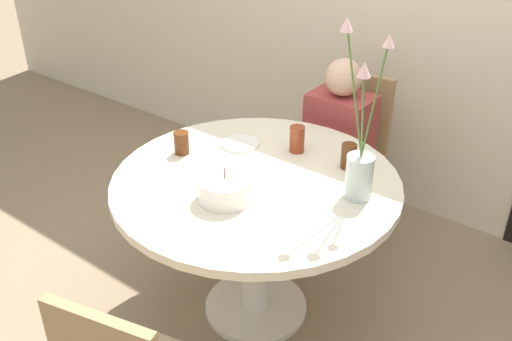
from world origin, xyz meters
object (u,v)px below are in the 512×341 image
object	(u,v)px
drink_glass_0	(182,143)
flower_vase	(360,161)
person_guest	(337,156)
side_plate	(240,144)
chair_right_flank	(350,143)
birthday_cake	(225,188)
drink_glass_1	(296,139)
drink_glass_2	(349,156)

from	to	relation	value
drink_glass_0	flower_vase	bearing A→B (deg)	10.19
flower_vase	person_guest	world-z (taller)	flower_vase
side_plate	person_guest	distance (m)	0.70
chair_right_flank	drink_glass_0	bearing A→B (deg)	-113.32
person_guest	birthday_cake	bearing A→B (deg)	-87.58
drink_glass_1	person_guest	xyz separation A→B (m)	(-0.04, 0.50, -0.32)
drink_glass_0	side_plate	bearing A→B (deg)	54.41
birthday_cake	drink_glass_1	size ratio (longest dim) A/B	1.73
flower_vase	drink_glass_1	xyz separation A→B (m)	(-0.43, 0.19, -0.11)
chair_right_flank	drink_glass_0	size ratio (longest dim) A/B	8.45
birthday_cake	drink_glass_2	distance (m)	0.61
side_plate	drink_glass_2	world-z (taller)	drink_glass_2
birthday_cake	drink_glass_0	distance (m)	0.46
chair_right_flank	side_plate	world-z (taller)	chair_right_flank
chair_right_flank	person_guest	size ratio (longest dim) A/B	0.85
side_plate	drink_glass_1	size ratio (longest dim) A/B	1.46
drink_glass_1	person_guest	bearing A→B (deg)	94.70
flower_vase	person_guest	bearing A→B (deg)	124.14
chair_right_flank	drink_glass_1	world-z (taller)	chair_right_flank
flower_vase	drink_glass_2	bearing A→B (deg)	127.33
chair_right_flank	side_plate	xyz separation A→B (m)	(-0.20, -0.77, 0.25)
drink_glass_2	drink_glass_0	bearing A→B (deg)	-153.14
drink_glass_1	drink_glass_2	world-z (taller)	drink_glass_1
flower_vase	birthday_cake	bearing A→B (deg)	-141.48
birthday_cake	person_guest	distance (m)	1.08
flower_vase	person_guest	distance (m)	0.94
person_guest	drink_glass_0	bearing A→B (deg)	-114.04
birthday_cake	flower_vase	distance (m)	0.56
drink_glass_0	drink_glass_1	bearing A→B (deg)	39.42
person_guest	side_plate	bearing A→B (deg)	-108.97
birthday_cake	chair_right_flank	bearing A→B (deg)	92.53
drink_glass_0	person_guest	bearing A→B (deg)	65.96
side_plate	drink_glass_0	distance (m)	0.29
chair_right_flank	side_plate	size ratio (longest dim) A/B	4.88
birthday_cake	flower_vase	size ratio (longest dim) A/B	0.30
chair_right_flank	person_guest	world-z (taller)	person_guest
chair_right_flank	drink_glass_2	world-z (taller)	chair_right_flank
drink_glass_1	drink_glass_2	xyz separation A→B (m)	(0.28, 0.01, -0.01)
side_plate	person_guest	xyz separation A→B (m)	(0.21, 0.61, -0.26)
birthday_cake	side_plate	world-z (taller)	birthday_cake
drink_glass_1	chair_right_flank	bearing A→B (deg)	94.33
birthday_cake	drink_glass_1	xyz separation A→B (m)	(-0.00, 0.53, 0.01)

